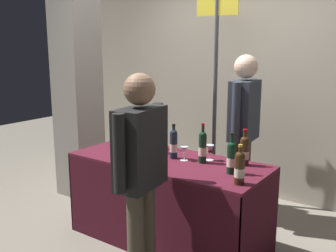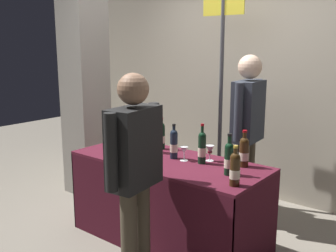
{
  "view_description": "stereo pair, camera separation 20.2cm",
  "coord_description": "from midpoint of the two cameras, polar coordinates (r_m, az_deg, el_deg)",
  "views": [
    {
      "loc": [
        1.91,
        -2.7,
        1.77
      ],
      "look_at": [
        0.0,
        0.0,
        1.08
      ],
      "focal_mm": 41.79,
      "sensor_mm": 36.0,
      "label": 1
    },
    {
      "loc": [
        2.07,
        -2.57,
        1.77
      ],
      "look_at": [
        0.0,
        0.0,
        1.08
      ],
      "focal_mm": 41.79,
      "sensor_mm": 36.0,
      "label": 2
    }
  ],
  "objects": [
    {
      "name": "taster_foreground_right",
      "position": [
        2.74,
        -2.79,
        -5.72
      ],
      "size": [
        0.26,
        0.57,
        1.58
      ],
      "rotation": [
        0.0,
        0.0,
        1.69
      ],
      "color": "#4C4233",
      "rests_on": "ground_plane"
    },
    {
      "name": "display_bottle_3",
      "position": [
        3.45,
        2.54,
        -2.6
      ],
      "size": [
        0.07,
        0.07,
        0.31
      ],
      "color": "#192333",
      "rests_on": "tasting_table"
    },
    {
      "name": "display_bottle_4",
      "position": [
        3.07,
        10.77,
        -4.61
      ],
      "size": [
        0.07,
        0.07,
        0.33
      ],
      "color": "black",
      "rests_on": "tasting_table"
    },
    {
      "name": "display_bottle_7",
      "position": [
        3.75,
        0.61,
        -1.4
      ],
      "size": [
        0.07,
        0.07,
        0.31
      ],
      "color": "black",
      "rests_on": "tasting_table"
    },
    {
      "name": "ground_plane",
      "position": [
        3.75,
        1.61,
        -16.31
      ],
      "size": [
        12.0,
        12.0,
        0.0
      ],
      "primitive_type": "plane",
      "color": "gray"
    },
    {
      "name": "wine_glass_near_vendor",
      "position": [
        3.39,
        4.08,
        -3.63
      ],
      "size": [
        0.07,
        0.07,
        0.12
      ],
      "color": "silver",
      "rests_on": "tasting_table"
    },
    {
      "name": "display_bottle_1",
      "position": [
        3.75,
        -2.88,
        -1.49
      ],
      "size": [
        0.08,
        0.08,
        0.32
      ],
      "color": "#38230F",
      "rests_on": "tasting_table"
    },
    {
      "name": "display_bottle_6",
      "position": [
        3.32,
        6.73,
        -3.11
      ],
      "size": [
        0.07,
        0.07,
        0.34
      ],
      "color": "black",
      "rests_on": "tasting_table"
    },
    {
      "name": "vendor_presenter",
      "position": [
        3.92,
        12.99,
        0.24
      ],
      "size": [
        0.25,
        0.55,
        1.67
      ],
      "rotation": [
        0.0,
        0.0,
        -1.48
      ],
      "color": "#4C4233",
      "rests_on": "ground_plane"
    },
    {
      "name": "booth_signpost",
      "position": [
        4.33,
        9.12,
        6.78
      ],
      "size": [
        0.49,
        0.04,
        2.28
      ],
      "color": "#47474C",
      "rests_on": "ground_plane"
    },
    {
      "name": "brochure_stand",
      "position": [
        3.65,
        -3.63,
        -2.6
      ],
      "size": [
        0.05,
        0.12,
        0.17
      ],
      "primitive_type": "cube",
      "rotation": [
        0.03,
        0.0,
        1.93
      ],
      "color": "silver",
      "rests_on": "tasting_table"
    },
    {
      "name": "concrete_pillar",
      "position": [
        4.66,
        -11.01,
        10.7
      ],
      "size": [
        0.42,
        0.42,
        3.38
      ],
      "primitive_type": "cube",
      "color": "gray",
      "rests_on": "ground_plane"
    },
    {
      "name": "featured_wine_bottle",
      "position": [
        3.82,
        -5.32,
        -1.15
      ],
      "size": [
        0.08,
        0.08,
        0.32
      ],
      "color": "#192333",
      "rests_on": "tasting_table"
    },
    {
      "name": "back_partition",
      "position": [
        4.7,
        13.77,
        7.4
      ],
      "size": [
        5.78,
        0.12,
        2.86
      ],
      "primitive_type": "cube",
      "color": "#B2A893",
      "rests_on": "ground_plane"
    },
    {
      "name": "display_bottle_0",
      "position": [
        3.64,
        -0.62,
        -1.83
      ],
      "size": [
        0.08,
        0.08,
        0.31
      ],
      "color": "black",
      "rests_on": "tasting_table"
    },
    {
      "name": "display_bottle_8",
      "position": [
        3.3,
        12.77,
        -3.64
      ],
      "size": [
        0.08,
        0.08,
        0.31
      ],
      "color": "#38230F",
      "rests_on": "tasting_table"
    },
    {
      "name": "wine_glass_mid",
      "position": [
        3.41,
        7.84,
        -3.54
      ],
      "size": [
        0.07,
        0.07,
        0.14
      ],
      "color": "silver",
      "rests_on": "tasting_table"
    },
    {
      "name": "display_bottle_5",
      "position": [
        4.04,
        -3.7,
        -0.49
      ],
      "size": [
        0.07,
        0.07,
        0.32
      ],
      "color": "#192333",
      "rests_on": "tasting_table"
    },
    {
      "name": "display_bottle_2",
      "position": [
        2.85,
        11.77,
        -6.13
      ],
      "size": [
        0.08,
        0.08,
        0.3
      ],
      "color": "#38230F",
      "rests_on": "tasting_table"
    },
    {
      "name": "tasting_table",
      "position": [
        3.53,
        1.66,
        -8.58
      ],
      "size": [
        1.76,
        0.74,
        0.78
      ],
      "color": "#4C1423",
      "rests_on": "ground_plane"
    }
  ]
}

